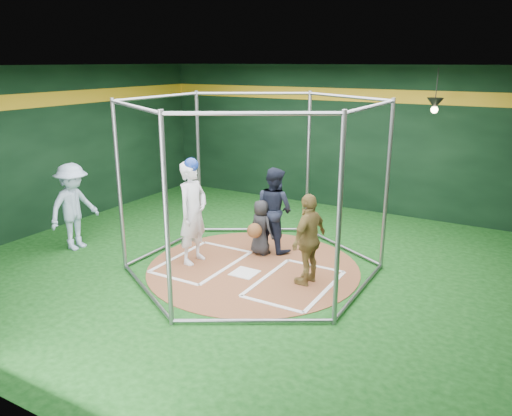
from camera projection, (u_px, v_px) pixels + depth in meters
The scene contains 12 objects.
room_shell at pixel (253, 173), 8.49m from camera, with size 10.10×9.10×3.53m.
clay_disc at pixel (253, 268), 8.98m from camera, with size 3.80×3.80×0.01m, color brown.
home_plate at pixel (245, 273), 8.72m from camera, with size 0.43×0.43×0.01m, color white.
batter_box_left at pixel (202, 261), 9.22m from camera, with size 1.17×1.77×0.01m.
batter_box_right at pixel (295, 283), 8.31m from camera, with size 1.17×1.77×0.01m.
batting_cage at pixel (253, 187), 8.55m from camera, with size 4.05×4.67×3.00m.
pendant_lamp_near at pixel (435, 104), 10.15m from camera, with size 0.34×0.34×0.90m.
batter_figure at pixel (193, 211), 8.98m from camera, with size 0.46×0.69×1.94m.
visitor_leopard at pixel (309, 239), 8.15m from camera, with size 0.90×0.37×1.54m, color #A68B47.
catcher_figure at pixel (260, 228), 9.45m from camera, with size 0.59×0.62×1.06m.
umpire at pixel (274, 209), 9.60m from camera, with size 0.80×0.62×1.64m, color black.
bystander_blue at pixel (74, 207), 9.69m from camera, with size 1.11×0.64×1.71m, color #A3BBD7.
Camera 1 is at (4.17, -7.18, 3.58)m, focal length 35.00 mm.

